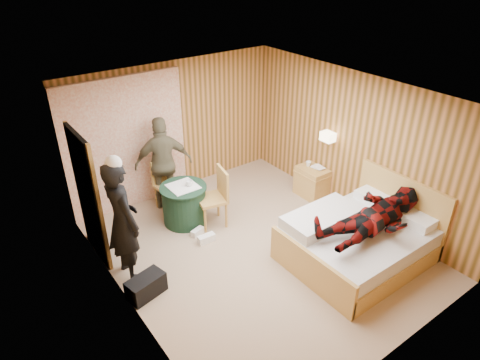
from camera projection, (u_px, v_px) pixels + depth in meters
floor at (256, 249)px, 6.83m from camera, size 4.20×5.00×0.01m
ceiling at (260, 98)px, 5.61m from camera, size 4.20×5.00×0.01m
wall_back at (175, 128)px, 7.98m from camera, size 4.20×0.02×2.50m
wall_left at (121, 231)px, 5.14m from camera, size 0.02×5.00×2.50m
wall_right at (354, 145)px, 7.30m from camera, size 0.02×5.00×2.50m
curtain at (126, 145)px, 7.44m from camera, size 2.20×0.08×2.40m
doorway at (88, 197)px, 6.25m from camera, size 0.06×0.90×2.05m
wall_lamp at (328, 137)px, 7.50m from camera, size 0.26×0.24×0.16m
bed at (358, 240)px, 6.50m from camera, size 2.06×1.62×1.12m
nightstand at (312, 181)px, 8.14m from camera, size 0.44×0.60×0.58m
round_table at (184, 204)px, 7.34m from camera, size 0.80×0.80×0.71m
chair_far at (165, 180)px, 7.69m from camera, size 0.47×0.47×0.93m
chair_near at (216, 193)px, 7.18m from camera, size 0.56×0.56×1.03m
duffel_bag at (146, 286)px, 5.87m from camera, size 0.58×0.39×0.30m
sneaker_left at (206, 239)px, 6.96m from camera, size 0.29×0.13×0.13m
sneaker_right at (198, 232)px, 7.14m from camera, size 0.26×0.17×0.11m
woman_standing at (123, 221)px, 5.89m from camera, size 0.49×0.71×1.85m
man_at_table at (164, 163)px, 7.56m from camera, size 1.09×0.74×1.72m
man_on_bed at (378, 209)px, 6.03m from camera, size 0.86×0.67×1.77m
book_lower at (315, 169)px, 7.96m from camera, size 0.20×0.25×0.02m
book_upper at (315, 168)px, 7.95m from camera, size 0.19×0.24×0.02m
cup_nightstand at (308, 164)px, 8.07m from camera, size 0.13×0.13×0.09m
cup_table at (189, 183)px, 7.16m from camera, size 0.15×0.15×0.10m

